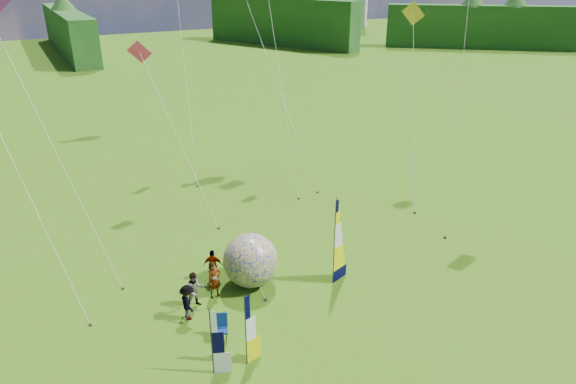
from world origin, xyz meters
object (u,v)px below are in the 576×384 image
spectator_b (195,290)px  camp_chair (221,328)px  spectator_c (188,302)px  kite_whale (271,57)px  spectator_d (213,265)px  side_banner_far (212,343)px  feather_banner_main (334,244)px  spectator_a (214,280)px  side_banner_left (246,332)px  bol_inflatable (250,260)px

spectator_b → camp_chair: bearing=-84.7°
spectator_c → kite_whale: (12.00, 15.34, 7.63)m
spectator_d → kite_whale: 18.00m
spectator_d → kite_whale: kite_whale is taller
spectator_b → side_banner_far: bearing=-98.6°
side_banner_far → spectator_c: (0.24, 3.77, -0.63)m
feather_banner_main → spectator_b: size_ratio=2.55×
spectator_a → spectator_b: (-1.06, -0.30, -0.04)m
side_banner_left → camp_chair: side_banner_left is taller
spectator_b → spectator_d: spectator_b is taller
bol_inflatable → camp_chair: (-2.87, -3.18, -0.78)m
feather_banner_main → spectator_c: size_ratio=2.67×
spectator_a → camp_chair: spectator_a is taller
spectator_b → camp_chair: size_ratio=1.58×
spectator_a → spectator_c: size_ratio=1.10×
side_banner_far → spectator_b: (0.84, 4.48, -0.60)m
spectator_d → kite_whale: (9.88, 12.96, 7.64)m
spectator_c → feather_banner_main: bearing=-99.2°
feather_banner_main → side_banner_left: size_ratio=1.42×
bol_inflatable → spectator_d: 2.01m
side_banner_far → camp_chair: side_banner_far is taller
side_banner_far → spectator_d: 6.61m
kite_whale → spectator_a: bearing=-137.9°
camp_chair → spectator_d: bearing=95.3°
spectator_b → spectator_d: (1.52, 1.66, -0.05)m
spectator_c → camp_chair: size_ratio=1.51×
spectator_d → kite_whale: size_ratio=0.10×
side_banner_left → spectator_d: side_banner_left is taller
side_banner_far → kite_whale: bearing=80.5°
side_banner_left → spectator_c: side_banner_left is taller
spectator_d → feather_banner_main: bearing=177.4°
spectator_b → spectator_d: size_ratio=1.06×
camp_chair → kite_whale: size_ratio=0.07×
kite_whale → bol_inflatable: bearing=-132.7°
bol_inflatable → feather_banner_main: bearing=-28.2°
feather_banner_main → side_banner_far: 8.10m
side_banner_far → spectator_b: side_banner_far is taller
spectator_d → spectator_c: bearing=77.3°
side_banner_left → spectator_b: side_banner_left is taller
spectator_a → camp_chair: size_ratio=1.65×
spectator_b → camp_chair: 2.76m
spectator_d → spectator_a: bearing=100.7°
bol_inflatable → kite_whale: bearing=59.5°
camp_chair → side_banner_left: bearing=-56.9°
feather_banner_main → side_banner_far: size_ratio=1.53×
spectator_d → side_banner_far: bearing=98.0°
bol_inflatable → spectator_a: (-1.97, -0.14, -0.41)m
side_banner_left → side_banner_far: size_ratio=1.08×
spectator_d → side_banner_left: bearing=110.0°
spectator_a → kite_whale: (10.33, 14.33, 7.55)m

